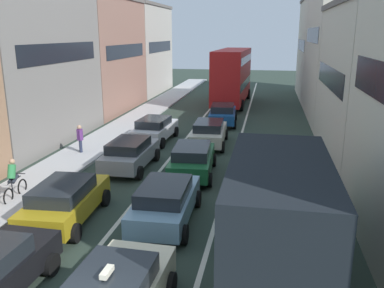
{
  "coord_description": "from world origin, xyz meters",
  "views": [
    {
      "loc": [
        3.32,
        -5.6,
        6.5
      ],
      "look_at": [
        0.0,
        12.0,
        1.6
      ],
      "focal_mm": 38.0,
      "sensor_mm": 36.0,
      "label": 1
    }
  ],
  "objects": [
    {
      "name": "sedan_left_lane_fourth",
      "position": [
        -3.47,
        17.97,
        0.8
      ],
      "size": [
        2.24,
        4.39,
        1.49
      ],
      "rotation": [
        0.0,
        0.0,
        1.52
      ],
      "color": "silver",
      "rests_on": "ground"
    },
    {
      "name": "removalist_box_truck",
      "position": [
        3.7,
        4.58,
        1.97
      ],
      "size": [
        2.72,
        7.71,
        3.58
      ],
      "rotation": [
        0.0,
        0.0,
        1.57
      ],
      "color": "#1E5933",
      "rests_on": "ground"
    },
    {
      "name": "sedan_left_lane_third",
      "position": [
        -3.23,
        12.65,
        0.8
      ],
      "size": [
        2.07,
        4.3,
        1.49
      ],
      "rotation": [
        0.0,
        0.0,
        1.57
      ],
      "color": "gray",
      "rests_on": "ground"
    },
    {
      "name": "coupe_centre_lane_fourth",
      "position": [
        -0.03,
        17.65,
        0.8
      ],
      "size": [
        2.2,
        4.37,
        1.49
      ],
      "rotation": [
        0.0,
        0.0,
        1.61
      ],
      "color": "beige",
      "rests_on": "ground"
    },
    {
      "name": "lane_stripe_left",
      "position": [
        -1.7,
        20.0,
        0.01
      ],
      "size": [
        0.16,
        60.0,
        0.01
      ],
      "primitive_type": "cube",
      "color": "silver",
      "rests_on": "ground"
    },
    {
      "name": "pedestrian_near_kerb",
      "position": [
        -6.74,
        14.49,
        0.95
      ],
      "size": [
        0.34,
        0.48,
        1.66
      ],
      "rotation": [
        0.0,
        0.0,
        3.68
      ],
      "color": "#262D47",
      "rests_on": "ground"
    },
    {
      "name": "sedan_centre_lane_second",
      "position": [
        -0.05,
        7.21,
        0.8
      ],
      "size": [
        2.15,
        4.34,
        1.49
      ],
      "rotation": [
        0.0,
        0.0,
        1.6
      ],
      "color": "#759EB7",
      "rests_on": "ground"
    },
    {
      "name": "bus_mid_queue_primary",
      "position": [
        -0.03,
        32.29,
        2.83
      ],
      "size": [
        3.04,
        10.57,
        5.06
      ],
      "rotation": [
        0.0,
        0.0,
        1.54
      ],
      "color": "#B21919",
      "rests_on": "ground"
    },
    {
      "name": "sedan_right_lane_behind_truck",
      "position": [
        3.22,
        11.6,
        0.8
      ],
      "size": [
        2.27,
        4.4,
        1.49
      ],
      "rotation": [
        0.0,
        0.0,
        1.63
      ],
      "color": "#A51E1E",
      "rests_on": "ground"
    },
    {
      "name": "sedan_centre_lane_fifth",
      "position": [
        0.1,
        23.61,
        0.8
      ],
      "size": [
        2.29,
        4.41,
        1.49
      ],
      "rotation": [
        0.0,
        0.0,
        1.64
      ],
      "color": "#194C8C",
      "rests_on": "ground"
    },
    {
      "name": "hatchback_centre_lane_third",
      "position": [
        -0.03,
        12.24,
        0.8
      ],
      "size": [
        2.3,
        4.41,
        1.49
      ],
      "rotation": [
        0.0,
        0.0,
        1.64
      ],
      "color": "#19592D",
      "rests_on": "ground"
    },
    {
      "name": "cyclist_on_sidewalk",
      "position": [
        -6.48,
        8.02,
        0.85
      ],
      "size": [
        0.5,
        1.73,
        1.72
      ],
      "rotation": [
        0.0,
        0.0,
        1.64
      ],
      "color": "black",
      "rests_on": "ground"
    },
    {
      "name": "building_row_left",
      "position": [
        -12.0,
        22.77,
        4.64
      ],
      "size": [
        7.2,
        43.9,
        10.13
      ],
      "rotation": [
        0.0,
        0.0,
        1.57
      ],
      "color": "#9E7556",
      "rests_on": "ground"
    },
    {
      "name": "lane_stripe_right",
      "position": [
        1.7,
        20.0,
        0.01
      ],
      "size": [
        0.16,
        60.0,
        0.01
      ],
      "primitive_type": "cube",
      "color": "silver",
      "rests_on": "ground"
    },
    {
      "name": "building_row_right",
      "position": [
        9.9,
        22.61,
        5.05
      ],
      "size": [
        7.2,
        43.9,
        11.85
      ],
      "rotation": [
        0.0,
        0.0,
        -1.57
      ],
      "color": "beige",
      "rests_on": "ground"
    },
    {
      "name": "wagon_left_lane_second",
      "position": [
        -3.54,
        6.63,
        0.8
      ],
      "size": [
        2.27,
        4.4,
        1.49
      ],
      "rotation": [
        0.0,
        0.0,
        1.63
      ],
      "color": "#B29319",
      "rests_on": "ground"
    },
    {
      "name": "sidewalk_left",
      "position": [
        -6.7,
        20.0,
        0.07
      ],
      "size": [
        2.6,
        64.0,
        0.14
      ],
      "primitive_type": "cube",
      "color": "#BBBBBB",
      "rests_on": "ground"
    }
  ]
}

